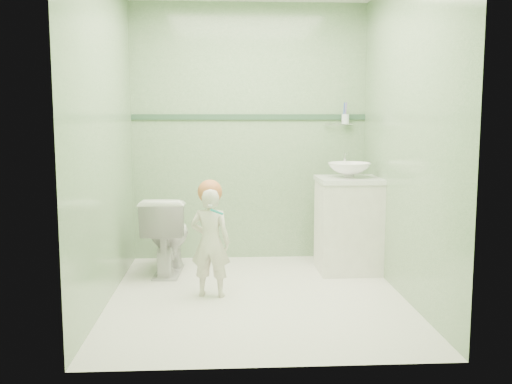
{
  "coord_description": "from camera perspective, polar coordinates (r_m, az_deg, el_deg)",
  "views": [
    {
      "loc": [
        -0.25,
        -4.24,
        1.35
      ],
      "look_at": [
        0.0,
        0.15,
        0.78
      ],
      "focal_mm": 40.66,
      "sensor_mm": 36.0,
      "label": 1
    }
  ],
  "objects": [
    {
      "name": "toddler",
      "position": [
        4.38,
        -4.51,
        -4.96
      ],
      "size": [
        0.34,
        0.26,
        0.83
      ],
      "primitive_type": "imported",
      "rotation": [
        0.0,
        0.0,
        2.94
      ],
      "color": "beige",
      "rests_on": "ground"
    },
    {
      "name": "hair_cap",
      "position": [
        4.34,
        -4.56,
        0.02
      ],
      "size": [
        0.18,
        0.18,
        0.18
      ],
      "primitive_type": "sphere",
      "color": "#BB6839",
      "rests_on": "toddler"
    },
    {
      "name": "toilet",
      "position": [
        5.09,
        -8.75,
        -4.16
      ],
      "size": [
        0.42,
        0.68,
        0.68
      ],
      "primitive_type": "imported",
      "rotation": [
        0.0,
        0.0,
        3.08
      ],
      "color": "white",
      "rests_on": "ground"
    },
    {
      "name": "vanity",
      "position": [
        5.14,
        9.04,
        -3.34
      ],
      "size": [
        0.52,
        0.5,
        0.8
      ],
      "primitive_type": "cube",
      "color": "silver",
      "rests_on": "ground"
    },
    {
      "name": "ground",
      "position": [
        4.45,
        0.11,
        -10.25
      ],
      "size": [
        2.5,
        2.5,
        0.0
      ],
      "primitive_type": "plane",
      "color": "silver",
      "rests_on": "ground"
    },
    {
      "name": "basin",
      "position": [
        5.08,
        9.15,
        2.15
      ],
      "size": [
        0.37,
        0.37,
        0.13
      ],
      "primitive_type": "imported",
      "color": "white",
      "rests_on": "counter"
    },
    {
      "name": "cup_holder",
      "position": [
        5.54,
        8.7,
        7.09
      ],
      "size": [
        0.26,
        0.07,
        0.21
      ],
      "color": "silver",
      "rests_on": "room_shell"
    },
    {
      "name": "faucet",
      "position": [
        5.25,
        8.74,
        3.2
      ],
      "size": [
        0.03,
        0.13,
        0.18
      ],
      "color": "silver",
      "rests_on": "counter"
    },
    {
      "name": "counter",
      "position": [
        5.08,
        9.13,
        1.2
      ],
      "size": [
        0.54,
        0.52,
        0.04
      ],
      "primitive_type": "cube",
      "color": "white",
      "rests_on": "vanity"
    },
    {
      "name": "trim_stripe",
      "position": [
        5.48,
        -0.66,
        7.4
      ],
      "size": [
        2.2,
        0.02,
        0.05
      ],
      "primitive_type": "cube",
      "color": "#30513B",
      "rests_on": "room_shell"
    },
    {
      "name": "teal_toothbrush",
      "position": [
        4.19,
        -3.94,
        -1.9
      ],
      "size": [
        0.11,
        0.14,
        0.08
      ],
      "color": "teal",
      "rests_on": "toddler"
    },
    {
      "name": "room_shell",
      "position": [
        4.25,
        0.12,
        5.37
      ],
      "size": [
        2.5,
        2.54,
        2.4
      ],
      "color": "#7AA273",
      "rests_on": "ground"
    }
  ]
}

